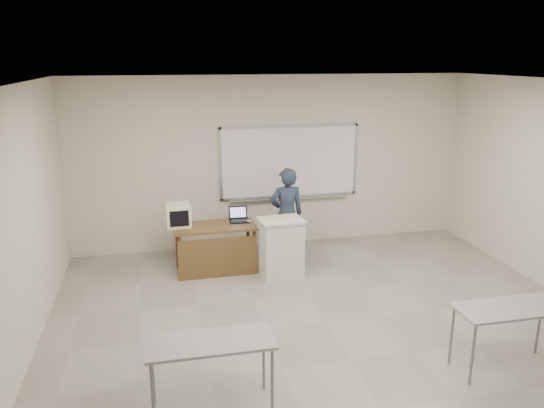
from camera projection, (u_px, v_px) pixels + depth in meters
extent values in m
cube|color=gray|center=(350.00, 361.00, 5.95)|extent=(7.00, 8.00, 0.01)
cube|color=white|center=(290.00, 162.00, 9.34)|extent=(2.40, 0.03, 1.20)
cube|color=#B7BABC|center=(290.00, 127.00, 9.17)|extent=(2.48, 0.04, 0.04)
cube|color=#B7BABC|center=(289.00, 196.00, 9.50)|extent=(2.48, 0.04, 0.04)
cube|color=#B7BABC|center=(221.00, 165.00, 9.08)|extent=(0.04, 0.04, 1.28)
cube|color=#B7BABC|center=(355.00, 159.00, 9.59)|extent=(0.04, 0.04, 1.28)
cube|color=#B7BABC|center=(290.00, 198.00, 9.47)|extent=(2.16, 0.07, 0.02)
cube|color=gray|center=(210.00, 342.00, 4.95)|extent=(1.20, 0.50, 0.03)
cylinder|color=slate|center=(153.00, 397.00, 4.75)|extent=(0.03, 0.03, 0.70)
cylinder|color=slate|center=(272.00, 381.00, 4.98)|extent=(0.03, 0.03, 0.70)
cylinder|color=slate|center=(153.00, 372.00, 5.13)|extent=(0.03, 0.03, 0.70)
cylinder|color=slate|center=(264.00, 358.00, 5.35)|extent=(0.03, 0.03, 0.70)
cube|color=gray|center=(512.00, 308.00, 5.62)|extent=(1.20, 0.50, 0.03)
cylinder|color=slate|center=(472.00, 355.00, 5.42)|extent=(0.03, 0.03, 0.70)
cylinder|color=slate|center=(452.00, 335.00, 5.79)|extent=(0.03, 0.03, 0.70)
cylinder|color=slate|center=(539.00, 325.00, 6.02)|extent=(0.03, 0.03, 0.70)
cube|color=brown|center=(215.00, 226.00, 8.27)|extent=(1.27, 0.64, 0.04)
cube|color=brown|center=(218.00, 258.00, 8.10)|extent=(1.21, 0.03, 0.63)
cylinder|color=#452814|center=(179.00, 258.00, 8.01)|extent=(0.06, 0.06, 0.71)
cylinder|color=#452814|center=(254.00, 252.00, 8.25)|extent=(0.06, 0.06, 0.71)
cylinder|color=#452814|center=(178.00, 246.00, 8.49)|extent=(0.06, 0.06, 0.71)
cylinder|color=#452814|center=(249.00, 241.00, 8.73)|extent=(0.06, 0.06, 0.71)
cube|color=white|center=(281.00, 249.00, 8.14)|extent=(0.62, 0.44, 0.88)
cube|color=white|center=(281.00, 220.00, 8.02)|extent=(0.66, 0.48, 0.04)
cube|color=beige|center=(178.00, 214.00, 8.24)|extent=(0.36, 0.38, 0.34)
cube|color=beige|center=(179.00, 218.00, 8.05)|extent=(0.38, 0.04, 0.36)
cube|color=black|center=(179.00, 219.00, 8.03)|extent=(0.29, 0.01, 0.24)
cube|color=black|center=(239.00, 221.00, 8.44)|extent=(0.30, 0.22, 0.02)
cube|color=black|center=(239.00, 221.00, 8.43)|extent=(0.24, 0.13, 0.01)
cube|color=black|center=(238.00, 212.00, 8.54)|extent=(0.30, 0.07, 0.20)
cube|color=#929CD3|center=(238.00, 212.00, 8.53)|extent=(0.25, 0.05, 0.16)
ellipsoid|color=#9D9FA4|center=(249.00, 221.00, 8.42)|extent=(0.09, 0.07, 0.04)
cube|color=beige|center=(273.00, 221.00, 7.86)|extent=(0.42, 0.22, 0.02)
imported|color=black|center=(286.00, 214.00, 8.72)|extent=(0.59, 0.40, 1.57)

